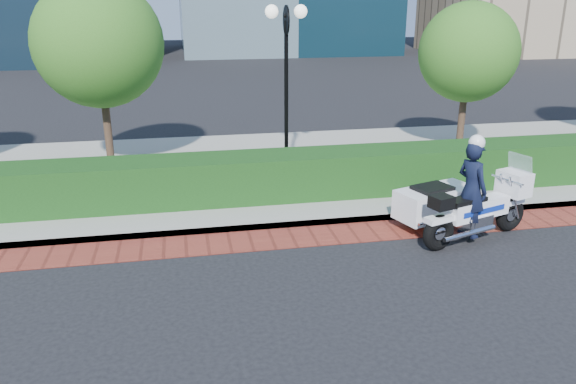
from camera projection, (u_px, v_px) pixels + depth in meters
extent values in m
plane|color=black|center=(286.00, 274.00, 9.64)|extent=(120.00, 120.00, 0.00)
cube|color=maroon|center=(272.00, 239.00, 11.03)|extent=(60.00, 1.00, 0.01)
cube|color=gray|center=(245.00, 171.00, 15.19)|extent=(60.00, 8.00, 0.15)
cube|color=black|center=(257.00, 177.00, 12.77)|extent=(18.00, 1.20, 1.00)
cylinder|color=black|center=(286.00, 169.00, 14.55)|extent=(0.30, 0.30, 0.30)
cylinder|color=black|center=(286.00, 98.00, 13.95)|extent=(0.10, 0.10, 3.70)
cylinder|color=black|center=(286.00, 20.00, 13.35)|extent=(0.04, 0.70, 0.70)
sphere|color=white|center=(272.00, 12.00, 13.22)|extent=(0.32, 0.32, 0.32)
sphere|color=white|center=(301.00, 11.00, 13.34)|extent=(0.32, 0.32, 0.32)
cylinder|color=#332319|center=(108.00, 130.00, 14.64)|extent=(0.20, 0.20, 2.17)
sphere|color=#265D17|center=(99.00, 43.00, 13.92)|extent=(3.20, 3.20, 3.20)
cylinder|color=#332319|center=(461.00, 120.00, 16.49)|extent=(0.20, 0.20, 1.92)
sphere|color=#265D17|center=(468.00, 52.00, 15.86)|extent=(2.80, 2.80, 2.80)
torus|color=black|center=(438.00, 233.00, 10.45)|extent=(0.74, 0.42, 0.71)
torus|color=black|center=(510.00, 214.00, 11.34)|extent=(0.74, 0.42, 0.71)
cube|color=white|center=(477.00, 208.00, 10.80)|extent=(1.43, 0.76, 0.36)
cube|color=silver|center=(474.00, 221.00, 10.86)|extent=(0.69, 0.59, 0.30)
cube|color=white|center=(514.00, 183.00, 11.13)|extent=(0.59, 0.69, 0.48)
cube|color=silver|center=(520.00, 164.00, 11.05)|extent=(0.29, 0.55, 0.43)
cube|color=black|center=(466.00, 201.00, 10.58)|extent=(0.86, 0.56, 0.11)
cube|color=black|center=(441.00, 202.00, 10.25)|extent=(0.46, 0.44, 0.24)
cube|color=white|center=(435.00, 202.00, 11.49)|extent=(1.81, 1.23, 0.59)
cube|color=black|center=(432.00, 188.00, 11.34)|extent=(0.88, 0.74, 0.09)
torus|color=black|center=(413.00, 208.00, 11.95)|extent=(0.56, 0.33, 0.54)
imported|color=black|center=(472.00, 189.00, 10.56)|extent=(0.63, 0.78, 1.85)
sphere|color=white|center=(477.00, 143.00, 10.27)|extent=(0.30, 0.30, 0.30)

